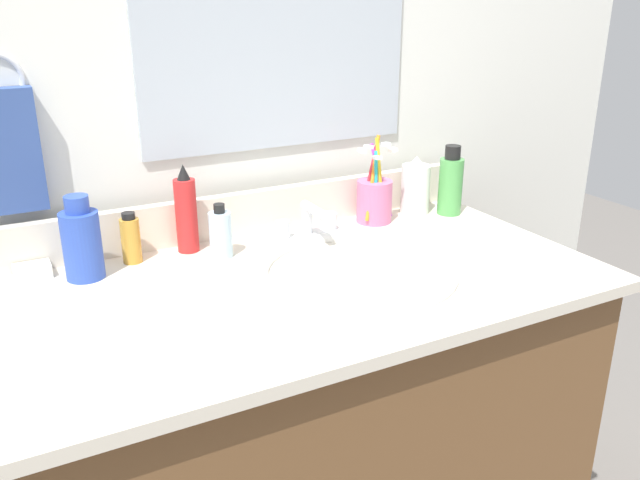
# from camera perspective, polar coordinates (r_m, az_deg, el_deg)

# --- Properties ---
(vanity_cabinet) EXTENTS (1.03, 0.53, 0.73)m
(vanity_cabinet) POSITION_cam_1_polar(r_m,az_deg,el_deg) (1.40, -1.09, -18.12)
(vanity_cabinet) COLOR brown
(vanity_cabinet) RESTS_ON ground_plane
(countertop) EXTENTS (1.07, 0.58, 0.02)m
(countertop) POSITION_cam_1_polar(r_m,az_deg,el_deg) (1.20, -1.21, -3.86)
(countertop) COLOR beige
(countertop) RESTS_ON vanity_cabinet
(backsplash) EXTENTS (1.07, 0.02, 0.09)m
(backsplash) POSITION_cam_1_polar(r_m,az_deg,el_deg) (1.41, -6.33, 2.36)
(backsplash) COLOR beige
(backsplash) RESTS_ON countertop
(back_wall) EXTENTS (2.17, 0.04, 1.30)m
(back_wall) POSITION_cam_1_polar(r_m,az_deg,el_deg) (1.52, -6.99, -2.41)
(back_wall) COLOR silver
(back_wall) RESTS_ON ground_plane
(mirror_panel) EXTENTS (0.60, 0.01, 0.56)m
(mirror_panel) POSITION_cam_1_polar(r_m,az_deg,el_deg) (1.42, -3.68, 19.19)
(mirror_panel) COLOR #B2BCC6
(hand_towel) EXTENTS (0.11, 0.04, 0.22)m
(hand_towel) POSITION_cam_1_polar(r_m,az_deg,el_deg) (1.30, -25.31, 6.90)
(hand_towel) COLOR #334C8C
(sink_basin) EXTENTS (0.37, 0.37, 0.11)m
(sink_basin) POSITION_cam_1_polar(r_m,az_deg,el_deg) (1.23, 3.13, -4.08)
(sink_basin) COLOR white
(sink_basin) RESTS_ON countertop
(faucet) EXTENTS (0.16, 0.10, 0.08)m
(faucet) POSITION_cam_1_polar(r_m,az_deg,el_deg) (1.37, -1.01, 1.12)
(faucet) COLOR silver
(faucet) RESTS_ON countertop
(bottle_spray_red) EXTENTS (0.04, 0.04, 0.18)m
(bottle_spray_red) POSITION_cam_1_polar(r_m,az_deg,el_deg) (1.32, -11.44, 2.32)
(bottle_spray_red) COLOR red
(bottle_spray_red) RESTS_ON countertop
(bottle_lotion_white) EXTENTS (0.07, 0.07, 0.13)m
(bottle_lotion_white) POSITION_cam_1_polar(r_m,az_deg,el_deg) (1.55, 8.20, 4.48)
(bottle_lotion_white) COLOR white
(bottle_lotion_white) RESTS_ON countertop
(bottle_gel_clear) EXTENTS (0.04, 0.04, 0.11)m
(bottle_gel_clear) POSITION_cam_1_polar(r_m,az_deg,el_deg) (1.29, -8.55, 0.54)
(bottle_gel_clear) COLOR silver
(bottle_gel_clear) RESTS_ON countertop
(bottle_shampoo_blue) EXTENTS (0.07, 0.07, 0.15)m
(bottle_shampoo_blue) POSITION_cam_1_polar(r_m,az_deg,el_deg) (1.25, -19.82, -0.17)
(bottle_shampoo_blue) COLOR #2D4CB2
(bottle_shampoo_blue) RESTS_ON countertop
(bottle_toner_green) EXTENTS (0.05, 0.05, 0.16)m
(bottle_toner_green) POSITION_cam_1_polar(r_m,az_deg,el_deg) (1.55, 11.17, 4.79)
(bottle_toner_green) COLOR #4C9E4C
(bottle_toner_green) RESTS_ON countertop
(bottle_oil_amber) EXTENTS (0.04, 0.04, 0.10)m
(bottle_oil_amber) POSITION_cam_1_polar(r_m,az_deg,el_deg) (1.30, -15.97, 0.08)
(bottle_oil_amber) COLOR gold
(bottle_oil_amber) RESTS_ON countertop
(cup_pink) EXTENTS (0.08, 0.08, 0.19)m
(cup_pink) POSITION_cam_1_polar(r_m,az_deg,el_deg) (1.48, 4.70, 3.55)
(cup_pink) COLOR #D16693
(cup_pink) RESTS_ON countertop
(soap_bar) EXTENTS (0.06, 0.04, 0.02)m
(soap_bar) POSITION_cam_1_polar(r_m,az_deg,el_deg) (1.30, -23.51, -2.45)
(soap_bar) COLOR white
(soap_bar) RESTS_ON countertop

